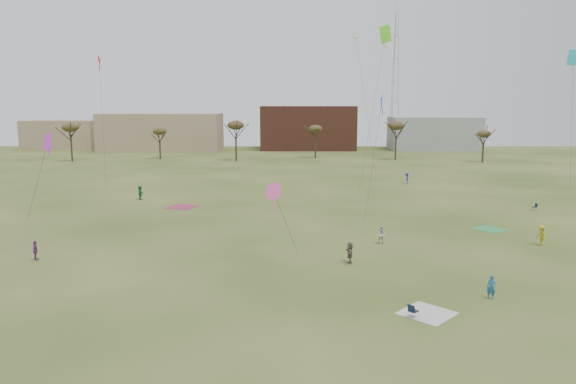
{
  "coord_description": "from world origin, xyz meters",
  "views": [
    {
      "loc": [
        0.22,
        -30.4,
        12.52
      ],
      "look_at": [
        0.0,
        12.0,
        5.5
      ],
      "focal_mm": 33.14,
      "sensor_mm": 36.0,
      "label": 1
    }
  ],
  "objects_px": {
    "radio_tower": "(395,81)",
    "camp_chair_center": "(413,314)",
    "camp_chair_right": "(534,208)",
    "flyer_near_right": "(491,287)"
  },
  "relations": [
    {
      "from": "camp_chair_right",
      "to": "radio_tower",
      "type": "distance_m",
      "value": 95.11
    },
    {
      "from": "radio_tower",
      "to": "camp_chair_center",
      "type": "bearing_deg",
      "value": -100.17
    },
    {
      "from": "radio_tower",
      "to": "flyer_near_right",
      "type": "bearing_deg",
      "value": -97.79
    },
    {
      "from": "camp_chair_center",
      "to": "camp_chair_right",
      "type": "height_order",
      "value": "same"
    },
    {
      "from": "camp_chair_right",
      "to": "radio_tower",
      "type": "height_order",
      "value": "radio_tower"
    },
    {
      "from": "camp_chair_center",
      "to": "radio_tower",
      "type": "relative_size",
      "value": 0.02
    },
    {
      "from": "camp_chair_right",
      "to": "radio_tower",
      "type": "bearing_deg",
      "value": 171.67
    },
    {
      "from": "flyer_near_right",
      "to": "radio_tower",
      "type": "relative_size",
      "value": 0.04
    },
    {
      "from": "camp_chair_center",
      "to": "radio_tower",
      "type": "distance_m",
      "value": 128.89
    },
    {
      "from": "flyer_near_right",
      "to": "radio_tower",
      "type": "bearing_deg",
      "value": 111.84
    }
  ]
}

